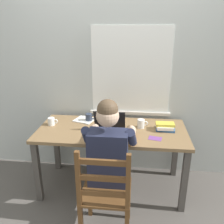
# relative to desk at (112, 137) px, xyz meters

# --- Properties ---
(ground_plane) EXTENTS (8.00, 8.00, 0.00)m
(ground_plane) POSITION_rel_desk_xyz_m (0.00, 0.00, -0.65)
(ground_plane) COLOR #56514C
(back_wall) EXTENTS (6.00, 0.08, 2.60)m
(back_wall) POSITION_rel_desk_xyz_m (0.00, 0.44, 0.65)
(back_wall) COLOR beige
(back_wall) RESTS_ON ground
(desk) EXTENTS (1.60, 0.72, 0.74)m
(desk) POSITION_rel_desk_xyz_m (0.00, 0.00, 0.00)
(desk) COLOR olive
(desk) RESTS_ON ground
(seated_person) EXTENTS (0.50, 0.60, 1.25)m
(seated_person) POSITION_rel_desk_xyz_m (0.02, -0.44, 0.04)
(seated_person) COLOR #232842
(seated_person) RESTS_ON ground
(wooden_chair) EXTENTS (0.42, 0.42, 0.94)m
(wooden_chair) POSITION_rel_desk_xyz_m (0.02, -0.72, -0.18)
(wooden_chair) COLOR brown
(wooden_chair) RESTS_ON ground
(laptop) EXTENTS (0.33, 0.31, 0.22)m
(laptop) POSITION_rel_desk_xyz_m (-0.02, -0.11, 0.14)
(laptop) COLOR black
(laptop) RESTS_ON desk
(computer_mouse) EXTENTS (0.06, 0.10, 0.03)m
(computer_mouse) POSITION_rel_desk_xyz_m (0.20, -0.20, 0.11)
(computer_mouse) COLOR black
(computer_mouse) RESTS_ON desk
(coffee_mug_white) EXTENTS (0.11, 0.08, 0.09)m
(coffee_mug_white) POSITION_rel_desk_xyz_m (-0.68, 0.05, 0.13)
(coffee_mug_white) COLOR white
(coffee_mug_white) RESTS_ON desk
(coffee_mug_dark) EXTENTS (0.11, 0.08, 0.09)m
(coffee_mug_dark) POSITION_rel_desk_xyz_m (-0.29, 0.20, 0.14)
(coffee_mug_dark) COLOR #2D384C
(coffee_mug_dark) RESTS_ON desk
(coffee_mug_spare) EXTENTS (0.12, 0.08, 0.09)m
(coffee_mug_spare) POSITION_rel_desk_xyz_m (0.31, 0.08, 0.14)
(coffee_mug_spare) COLOR white
(coffee_mug_spare) RESTS_ON desk
(book_stack_main) EXTENTS (0.21, 0.17, 0.08)m
(book_stack_main) POSITION_rel_desk_xyz_m (0.57, 0.05, 0.13)
(book_stack_main) COLOR #2D5B9E
(book_stack_main) RESTS_ON desk
(paper_pile_near_laptop) EXTENTS (0.27, 0.25, 0.01)m
(paper_pile_near_laptop) POSITION_rel_desk_xyz_m (-0.35, 0.22, 0.10)
(paper_pile_near_laptop) COLOR white
(paper_pile_near_laptop) RESTS_ON desk
(landscape_photo_print) EXTENTS (0.15, 0.12, 0.00)m
(landscape_photo_print) POSITION_rel_desk_xyz_m (0.45, -0.17, 0.09)
(landscape_photo_print) COLOR #7A4293
(landscape_photo_print) RESTS_ON desk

